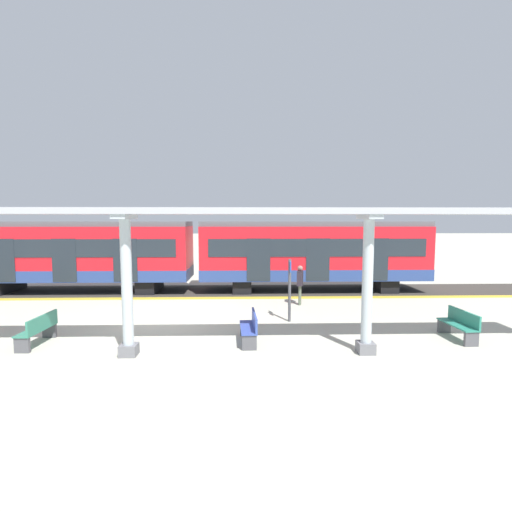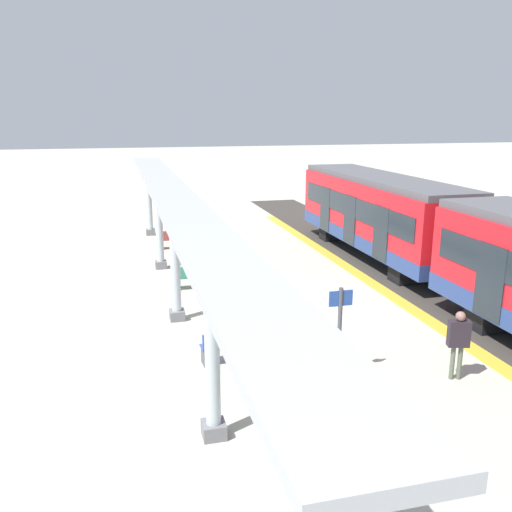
{
  "view_description": "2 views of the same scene",
  "coord_description": "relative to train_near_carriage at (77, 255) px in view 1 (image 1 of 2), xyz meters",
  "views": [
    {
      "loc": [
        13.27,
        2.92,
        3.54
      ],
      "look_at": [
        -1.73,
        3.35,
        2.12
      ],
      "focal_mm": 26.51,
      "sensor_mm": 36.0,
      "label": 1
    },
    {
      "loc": [
        5.03,
        15.17,
        5.96
      ],
      "look_at": [
        0.59,
        -2.19,
        1.26
      ],
      "focal_mm": 38.02,
      "sensor_mm": 36.0,
      "label": 2
    }
  ],
  "objects": [
    {
      "name": "train_far_carriage",
      "position": [
        0.0,
        11.77,
        0.0
      ],
      "size": [
        2.65,
        11.19,
        3.48
      ],
      "color": "red",
      "rests_on": "ground"
    },
    {
      "name": "bench_extra_slot",
      "position": [
        8.02,
        14.74,
        -1.38
      ],
      "size": [
        1.52,
        0.51,
        0.86
      ],
      "color": "#297C68",
      "rests_on": "ground"
    },
    {
      "name": "tactile_edge_strip",
      "position": [
        1.86,
        5.43,
        -1.82
      ],
      "size": [
        0.52,
        31.44,
        0.01
      ],
      "primitive_type": "cube",
      "color": "gold",
      "rests_on": "ground"
    },
    {
      "name": "ground_plane",
      "position": [
        5.59,
        5.43,
        -1.83
      ],
      "size": [
        176.0,
        176.0,
        0.0
      ],
      "primitive_type": "plane",
      "color": "#ADAD9B"
    },
    {
      "name": "trackbed",
      "position": [
        -0.01,
        5.43,
        -1.82
      ],
      "size": [
        3.2,
        43.44,
        0.01
      ],
      "primitive_type": "cube",
      "color": "#38332D",
      "rests_on": "ground"
    },
    {
      "name": "bench_mid_platform",
      "position": [
        8.2,
        2.47,
        -1.38
      ],
      "size": [
        1.51,
        0.49,
        0.86
      ],
      "color": "#307B63",
      "rests_on": "ground"
    },
    {
      "name": "bench_far_end",
      "position": [
        8.15,
        8.5,
        -1.38
      ],
      "size": [
        1.52,
        0.51,
        0.86
      ],
      "color": "#344BA0",
      "rests_on": "ground"
    },
    {
      "name": "canopy_pillar_third",
      "position": [
        9.14,
        5.29,
        0.05
      ],
      "size": [
        1.1,
        0.44,
        3.69
      ],
      "color": "slate",
      "rests_on": "ground"
    },
    {
      "name": "passenger_waiting_near_edge",
      "position": [
        3.31,
        10.64,
        -0.79
      ],
      "size": [
        0.52,
        0.33,
        1.66
      ],
      "color": "#535D4A",
      "rests_on": "ground"
    },
    {
      "name": "platform_info_sign",
      "position": [
        5.91,
        9.9,
        -0.5
      ],
      "size": [
        0.56,
        0.1,
        2.2
      ],
      "color": "#4C4C51",
      "rests_on": "ground"
    },
    {
      "name": "canopy_pillar_fourth",
      "position": [
        9.14,
        11.57,
        0.05
      ],
      "size": [
        1.1,
        0.44,
        3.69
      ],
      "color": "slate",
      "rests_on": "ground"
    },
    {
      "name": "canopy_beam",
      "position": [
        9.14,
        5.47,
        1.95
      ],
      "size": [
        1.2,
        25.43,
        0.16
      ],
      "primitive_type": "cube",
      "color": "#A8AAB2",
      "rests_on": "canopy_pillar_nearest"
    },
    {
      "name": "train_near_carriage",
      "position": [
        0.0,
        0.0,
        0.0
      ],
      "size": [
        2.65,
        11.19,
        3.48
      ],
      "color": "red",
      "rests_on": "ground"
    }
  ]
}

